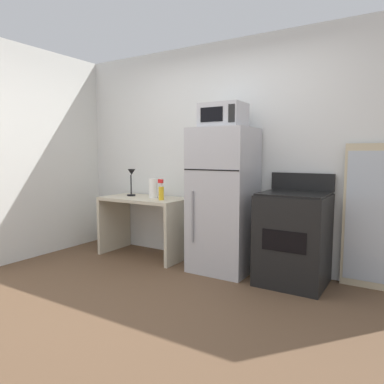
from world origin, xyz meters
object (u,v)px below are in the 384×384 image
Objects in this scene: paper_towel_roll at (153,188)px; leaning_mirror at (367,217)px; microwave at (223,116)px; spray_bottle at (161,192)px; oven_range at (293,238)px; refrigerator at (223,200)px; desk_lamp at (131,178)px; desk at (145,215)px.

paper_towel_roll is 0.17× the size of leaning_mirror.
microwave is 1.76m from leaning_mirror.
spray_bottle is 0.23× the size of oven_range.
spray_bottle is 0.79m from refrigerator.
paper_towel_roll is 1.81m from oven_range.
paper_towel_roll is 0.99m from refrigerator.
microwave reaches higher than refrigerator.
refrigerator is (1.35, -0.03, -0.20)m from desk_lamp.
spray_bottle is 1.16m from microwave.
spray_bottle is 0.18× the size of leaning_mirror.
desk is 0.79× the size of leaning_mirror.
desk_lamp is at bearing 179.25° from oven_range.
microwave is at bearing -0.99° from desk.
desk is at bearing 179.98° from oven_range.
refrigerator is at bearing 0.10° from desk.
paper_towel_roll is at bearing 177.94° from microwave.
microwave reaches higher than leaning_mirror.
oven_range is (1.77, -0.02, -0.40)m from paper_towel_roll.
desk is 4.59× the size of paper_towel_roll.
microwave is 0.42× the size of oven_range.
paper_towel_roll is 0.96× the size of spray_bottle.
desk_lamp is at bearing 168.03° from spray_bottle.
paper_towel_roll is 0.15× the size of refrigerator.
leaning_mirror is (2.76, 0.23, -0.29)m from desk_lamp.
desk is 0.48m from spray_bottle.
spray_bottle is at bearing -15.76° from desk.
microwave reaches higher than spray_bottle.
spray_bottle is 0.16× the size of refrigerator.
spray_bottle is at bearing -174.57° from microwave.
desk_lamp reaches higher than spray_bottle.
spray_bottle is 0.54× the size of microwave.
refrigerator is at bearing -169.88° from leaning_mirror.
desk_lamp is 1.47× the size of paper_towel_roll.
refrigerator is at bearing 90.33° from microwave.
desk is 0.53m from desk_lamp.
oven_range reaches higher than spray_bottle.
oven_range is (0.78, 0.02, -1.24)m from microwave.
leaning_mirror reaches higher than spray_bottle.
desk_lamp is at bearing 173.48° from desk.
oven_range is 0.79× the size of leaning_mirror.
refrigerator is 0.92m from microwave.
leaning_mirror is at bearing 10.12° from refrigerator.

